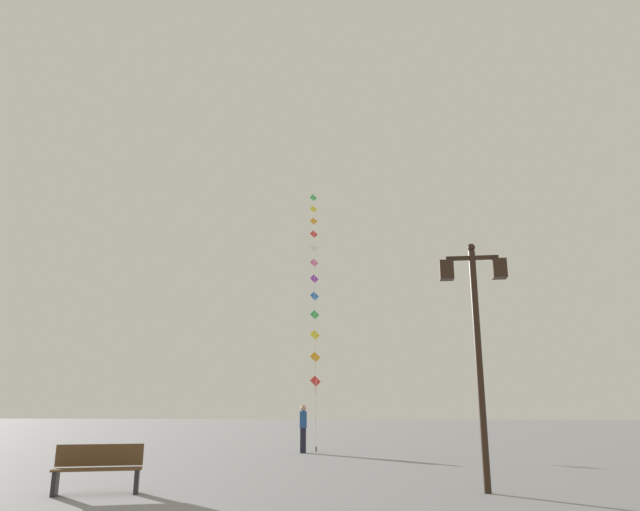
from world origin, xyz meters
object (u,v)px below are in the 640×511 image
(kite_train, at_px, (314,280))
(kite_flyer, at_px, (303,427))
(twin_lantern_lamp_post, at_px, (476,315))
(park_bench, at_px, (98,469))

(kite_train, xyz_separation_m, kite_flyer, (0.67, -7.43, -7.21))
(kite_flyer, bearing_deg, twin_lantern_lamp_post, -158.61)
(twin_lantern_lamp_post, height_order, kite_flyer, twin_lantern_lamp_post)
(kite_train, height_order, park_bench, kite_train)
(kite_train, bearing_deg, twin_lantern_lamp_post, -71.59)
(park_bench, bearing_deg, kite_flyer, 58.36)
(kite_train, height_order, kite_flyer, kite_train)
(kite_train, relative_size, park_bench, 9.10)
(kite_train, distance_m, kite_flyer, 10.38)
(kite_flyer, distance_m, park_bench, 11.49)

